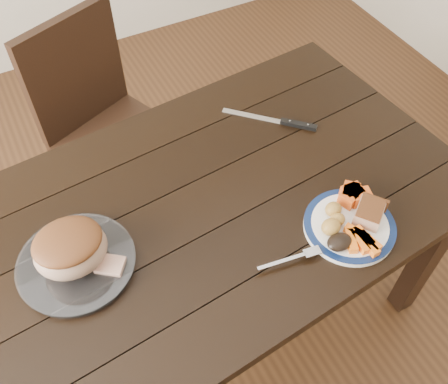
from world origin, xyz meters
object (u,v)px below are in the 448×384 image
serving_platter (77,264)px  dining_table (197,227)px  dinner_plate (349,226)px  roast_joint (71,250)px  chair_far (103,120)px  fork (294,258)px  carving_knife (287,122)px  pork_slice (369,213)px

serving_platter → dining_table: bearing=4.0°
dinner_plate → serving_platter: bearing=161.5°
dining_table → roast_joint: size_ratio=9.04×
dinner_plate → serving_platter: serving_platter is taller
chair_far → roast_joint: chair_far is taller
fork → carving_knife: bearing=67.8°
dining_table → pork_slice: size_ratio=19.01×
dinner_plate → pork_slice: (0.06, -0.00, 0.03)m
dining_table → roast_joint: roast_joint is taller
dining_table → serving_platter: 0.37m
carving_knife → dinner_plate: bearing=-54.3°
chair_far → carving_knife: size_ratio=3.85×
dinner_plate → serving_platter: 0.74m
dinner_plate → roast_joint: (-0.70, 0.23, 0.07)m
dinner_plate → pork_slice: pork_slice is taller
chair_far → carving_knife: chair_far is taller
carving_knife → dining_table: bearing=-112.0°
roast_joint → carving_knife: bearing=14.6°
fork → roast_joint: (-0.51, 0.25, 0.06)m
chair_far → carving_knife: 0.77m
carving_knife → chair_far: bearing=176.3°
pork_slice → dinner_plate: bearing=175.2°
dining_table → fork: 0.34m
pork_slice → carving_knife: size_ratio=0.37×
roast_joint → serving_platter: bearing=0.0°
chair_far → fork: 1.06m
roast_joint → fork: bearing=-26.6°
dining_table → pork_slice: 0.50m
roast_joint → pork_slice: bearing=-17.5°
serving_platter → fork: fork is taller
roast_joint → carving_knife: size_ratio=0.77×
dining_table → fork: bearing=-61.7°
dinner_plate → dining_table: bearing=143.1°
roast_joint → dining_table: bearing=4.0°
serving_platter → pork_slice: bearing=-17.5°
chair_far → pork_slice: size_ratio=10.54×
dining_table → roast_joint: 0.40m
dining_table → carving_knife: bearing=22.9°
pork_slice → fork: bearing=-176.6°
dining_table → chair_far: 0.75m
dinner_plate → fork: size_ratio=1.42×
chair_far → pork_slice: (0.47, -1.00, 0.27)m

